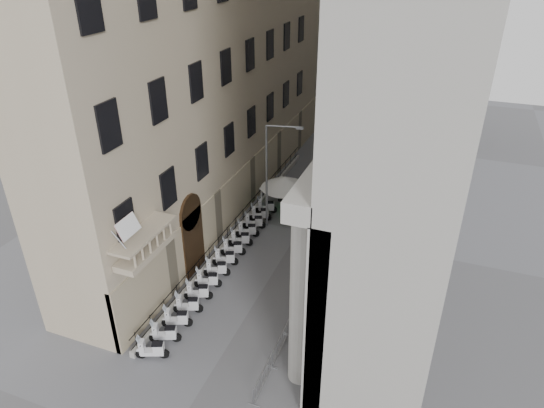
{
  "coord_description": "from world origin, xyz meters",
  "views": [
    {
      "loc": [
        9.01,
        -10.56,
        19.25
      ],
      "look_at": [
        -0.49,
        14.61,
        4.5
      ],
      "focal_mm": 32.0,
      "sensor_mm": 36.0,
      "label": 1
    }
  ],
  "objects_px": {
    "pedestrian_b": "(344,164)",
    "pedestrian_a": "(360,162)",
    "info_kiosk": "(282,190)",
    "security_tent": "(283,179)",
    "scooter_0": "(154,358)",
    "street_lamp": "(271,169)"
  },
  "relations": [
    {
      "from": "pedestrian_b",
      "to": "pedestrian_a",
      "type": "bearing_deg",
      "value": -101.59
    },
    {
      "from": "info_kiosk",
      "to": "pedestrian_b",
      "type": "relative_size",
      "value": 1.16
    },
    {
      "from": "info_kiosk",
      "to": "pedestrian_a",
      "type": "height_order",
      "value": "info_kiosk"
    },
    {
      "from": "security_tent",
      "to": "pedestrian_a",
      "type": "height_order",
      "value": "security_tent"
    },
    {
      "from": "security_tent",
      "to": "info_kiosk",
      "type": "xyz_separation_m",
      "value": [
        -0.47,
        1.29,
        -1.65
      ]
    },
    {
      "from": "scooter_0",
      "to": "street_lamp",
      "type": "bearing_deg",
      "value": -25.54
    },
    {
      "from": "pedestrian_a",
      "to": "street_lamp",
      "type": "bearing_deg",
      "value": 95.96
    },
    {
      "from": "info_kiosk",
      "to": "pedestrian_a",
      "type": "relative_size",
      "value": 1.14
    },
    {
      "from": "security_tent",
      "to": "info_kiosk",
      "type": "bearing_deg",
      "value": 110.04
    },
    {
      "from": "info_kiosk",
      "to": "scooter_0",
      "type": "bearing_deg",
      "value": -75.67
    },
    {
      "from": "pedestrian_b",
      "to": "security_tent",
      "type": "bearing_deg",
      "value": 108.8
    },
    {
      "from": "scooter_0",
      "to": "street_lamp",
      "type": "distance_m",
      "value": 15.38
    },
    {
      "from": "scooter_0",
      "to": "info_kiosk",
      "type": "distance_m",
      "value": 18.93
    },
    {
      "from": "scooter_0",
      "to": "info_kiosk",
      "type": "relative_size",
      "value": 0.83
    },
    {
      "from": "security_tent",
      "to": "pedestrian_a",
      "type": "bearing_deg",
      "value": 65.86
    },
    {
      "from": "scooter_0",
      "to": "pedestrian_a",
      "type": "distance_m",
      "value": 27.75
    },
    {
      "from": "scooter_0",
      "to": "security_tent",
      "type": "xyz_separation_m",
      "value": [
        0.91,
        17.61,
        2.57
      ]
    },
    {
      "from": "security_tent",
      "to": "pedestrian_b",
      "type": "height_order",
      "value": "security_tent"
    },
    {
      "from": "info_kiosk",
      "to": "pedestrian_a",
      "type": "distance_m",
      "value": 9.62
    },
    {
      "from": "scooter_0",
      "to": "pedestrian_a",
      "type": "bearing_deg",
      "value": -32.27
    },
    {
      "from": "scooter_0",
      "to": "info_kiosk",
      "type": "bearing_deg",
      "value": -22.74
    },
    {
      "from": "scooter_0",
      "to": "pedestrian_a",
      "type": "relative_size",
      "value": 0.94
    }
  ]
}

